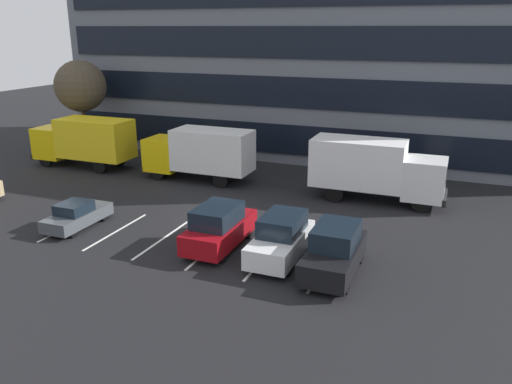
{
  "coord_description": "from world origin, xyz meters",
  "views": [
    {
      "loc": [
        11.9,
        -24.22,
        10.24
      ],
      "look_at": [
        1.73,
        1.3,
        1.4
      ],
      "focal_mm": 35.99,
      "sensor_mm": 36.0,
      "label": 1
    }
  ],
  "objects": [
    {
      "name": "suv_maroon",
      "position": [
        1.71,
        -3.46,
        1.04
      ],
      "size": [
        2.02,
        4.76,
        2.15
      ],
      "color": "maroon",
      "rests_on": "ground_plane"
    },
    {
      "name": "sedan_charcoal",
      "position": [
        -6.5,
        -3.92,
        0.67
      ],
      "size": [
        1.66,
        3.97,
        1.42
      ],
      "color": "#474C51",
      "rests_on": "ground_plane"
    },
    {
      "name": "bare_tree",
      "position": [
        -17.0,
        9.75,
        5.67
      ],
      "size": [
        4.14,
        4.14,
        7.76
      ],
      "color": "#473323",
      "rests_on": "ground_plane"
    },
    {
      "name": "office_building",
      "position": [
        0.0,
        17.95,
        9.0
      ],
      "size": [
        40.47,
        10.29,
        18.0
      ],
      "color": "slate",
      "rests_on": "ground_plane"
    },
    {
      "name": "lot_markings",
      "position": [
        -0.0,
        -3.65,
        0.0
      ],
      "size": [
        14.14,
        5.4,
        0.01
      ],
      "color": "silver",
      "rests_on": "ground_plane"
    },
    {
      "name": "box_truck_yellow",
      "position": [
        -4.52,
        6.48,
        2.04
      ],
      "size": [
        7.81,
        2.58,
        3.62
      ],
      "color": "yellow",
      "rests_on": "ground_plane"
    },
    {
      "name": "suv_white",
      "position": [
        4.92,
        -3.57,
        1.01
      ],
      "size": [
        1.96,
        4.62,
        2.09
      ],
      "color": "white",
      "rests_on": "ground_plane"
    },
    {
      "name": "ground_plane",
      "position": [
        0.0,
        0.0,
        0.0
      ],
      "size": [
        120.0,
        120.0,
        0.0
      ],
      "primitive_type": "plane",
      "color": "black"
    },
    {
      "name": "box_truck_white",
      "position": [
        7.46,
        6.44,
        2.12
      ],
      "size": [
        8.12,
        2.69,
        3.76
      ],
      "color": "white",
      "rests_on": "ground_plane"
    },
    {
      "name": "suv_black",
      "position": [
        7.54,
        -4.13,
        1.04
      ],
      "size": [
        2.01,
        4.74,
        2.15
      ],
      "color": "black",
      "rests_on": "ground_plane"
    },
    {
      "name": "box_truck_yellow_all",
      "position": [
        -14.32,
        6.42,
        2.11
      ],
      "size": [
        8.07,
        2.67,
        3.74
      ],
      "color": "yellow",
      "rests_on": "ground_plane"
    }
  ]
}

